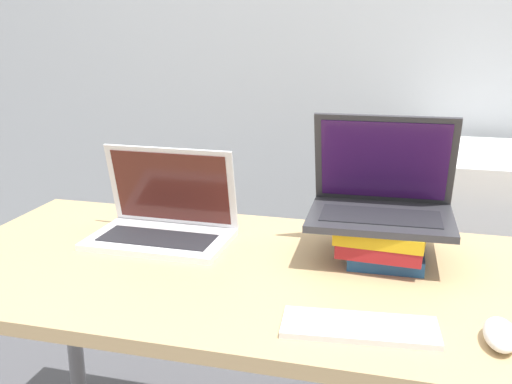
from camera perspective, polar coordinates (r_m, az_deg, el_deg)
wall_back at (r=2.46m, az=10.21°, el=17.20°), size 8.00×0.05×2.70m
desk at (r=1.39m, az=4.27°, el=-10.44°), size 1.72×0.74×0.74m
laptop_left at (r=1.56m, az=-8.79°, el=-2.77°), size 0.35×0.23×0.23m
book_stack at (r=1.44m, az=12.19°, el=-4.28°), size 0.21×0.27×0.10m
laptop_on_books at (r=1.43m, az=11.88°, el=-0.57°), size 0.34×0.26×0.24m
wireless_keyboard at (r=1.13m, az=9.84°, el=-12.55°), size 0.29×0.13×0.01m
mouse at (r=1.15m, az=22.24°, el=-12.44°), size 0.06×0.11×0.04m
mini_fridge at (r=2.26m, az=21.06°, el=-7.27°), size 0.52×0.57×0.87m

